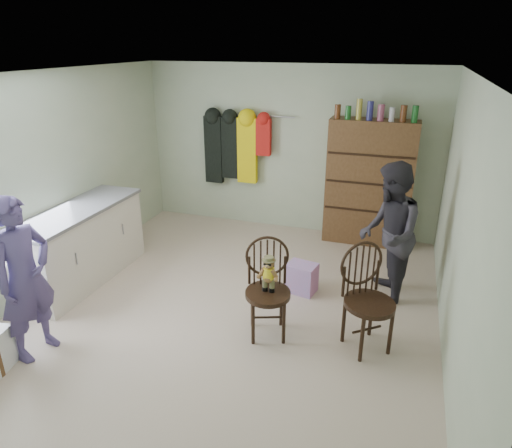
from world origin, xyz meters
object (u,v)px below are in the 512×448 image
(counter, at_px, (81,245))
(dresser, at_px, (369,182))
(chair_far, at_px, (366,294))
(chair_front, at_px, (268,282))

(counter, bearing_deg, dresser, 35.69)
(counter, bearing_deg, chair_far, -4.09)
(counter, relative_size, chair_front, 1.83)
(chair_far, height_order, dresser, dresser)
(dresser, bearing_deg, counter, -144.31)
(counter, distance_m, chair_far, 3.46)
(chair_front, relative_size, chair_far, 0.96)
(chair_far, bearing_deg, chair_front, 146.82)
(chair_far, xyz_separation_m, dresser, (-0.25, 2.55, 0.35))
(counter, height_order, chair_front, chair_front)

